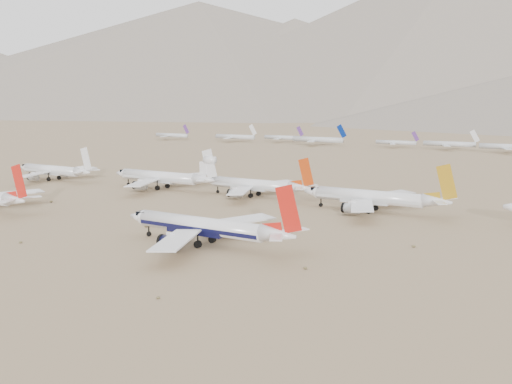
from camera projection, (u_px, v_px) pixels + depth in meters
ground at (204, 254)px, 127.39m from camera, size 7000.00×7000.00×0.00m
main_airliner at (207, 227)px, 134.53m from camera, size 46.47×45.39×16.40m
row2_gold_tail at (374, 198)px, 175.94m from camera, size 45.93×44.92×16.35m
row2_orange_tail at (256, 185)px, 204.85m from camera, size 42.78×41.85×15.26m
row2_white_trijet at (165, 177)px, 222.66m from camera, size 47.79×46.70×16.93m
row2_white_twin at (54, 171)px, 248.92m from camera, size 43.33×42.40×15.48m
distant_storage_row at (404, 143)px, 423.97m from camera, size 473.52×58.10×14.88m
desert_scrub at (35, 261)px, 120.99m from camera, size 219.83×121.67×0.63m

